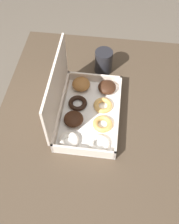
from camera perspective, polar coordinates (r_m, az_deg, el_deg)
name	(u,v)px	position (r m, az deg, el deg)	size (l,w,h in m)	color
ground_plane	(92,185)	(1.69, 0.54, -15.59)	(8.00, 8.00, 0.00)	#6B6054
dining_table	(93,135)	(1.12, 0.79, -5.13)	(0.99, 0.76, 0.74)	#4C3D2D
donut_box	(83,106)	(1.01, -1.49, 1.41)	(0.36, 0.24, 0.25)	white
coffee_mug	(104,61)	(1.15, 3.07, 10.97)	(0.08, 0.08, 0.11)	#232328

